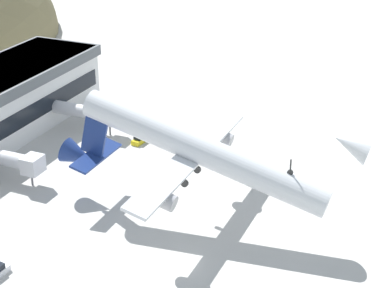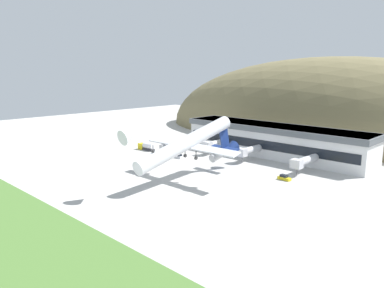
% 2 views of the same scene
% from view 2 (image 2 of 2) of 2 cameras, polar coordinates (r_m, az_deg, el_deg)
% --- Properties ---
extents(ground_plane, '(353.42, 353.42, 0.00)m').
position_cam_2_polar(ground_plane, '(120.57, -5.27, -4.73)').
color(ground_plane, '#B7B5AF').
extents(hill_backdrop, '(201.98, 82.40, 79.20)m').
position_cam_2_polar(hill_backdrop, '(200.71, 19.76, 1.06)').
color(hill_backdrop, olive).
rests_on(hill_backdrop, ground_plane).
extents(terminal_building, '(76.33, 16.54, 12.07)m').
position_cam_2_polar(terminal_building, '(149.34, 12.39, 0.85)').
color(terminal_building, silver).
rests_on(terminal_building, ground_plane).
extents(jetway_0, '(3.38, 11.53, 5.43)m').
position_cam_2_polar(jetway_0, '(149.49, 3.28, -0.01)').
color(jetway_0, silver).
rests_on(jetway_0, ground_plane).
extents(jetway_1, '(3.38, 12.65, 5.43)m').
position_cam_2_polar(jetway_1, '(138.60, 8.57, -1.01)').
color(jetway_1, silver).
rests_on(jetway_1, ground_plane).
extents(jetway_2, '(3.38, 14.25, 5.43)m').
position_cam_2_polar(jetway_2, '(126.53, 16.70, -2.53)').
color(jetway_2, silver).
rests_on(jetway_2, ground_plane).
extents(cargo_airplane, '(35.10, 47.43, 15.21)m').
position_cam_2_polar(cargo_airplane, '(111.74, -0.52, 0.07)').
color(cargo_airplane, silver).
extents(service_car_0, '(4.20, 1.97, 1.64)m').
position_cam_2_polar(service_car_0, '(118.06, 13.87, -5.02)').
color(service_car_0, gold).
rests_on(service_car_0, ground_plane).
extents(service_car_1, '(4.50, 2.01, 1.57)m').
position_cam_2_polar(service_car_1, '(143.06, -2.09, -1.88)').
color(service_car_1, silver).
rests_on(service_car_1, ground_plane).
extents(fuel_truck, '(8.42, 2.65, 3.09)m').
position_cam_2_polar(fuel_truck, '(157.78, -6.96, -0.42)').
color(fuel_truck, gold).
rests_on(fuel_truck, ground_plane).
extents(traffic_cone_0, '(0.52, 0.52, 0.58)m').
position_cam_2_polar(traffic_cone_0, '(140.37, -7.62, -2.38)').
color(traffic_cone_0, orange).
rests_on(traffic_cone_0, ground_plane).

